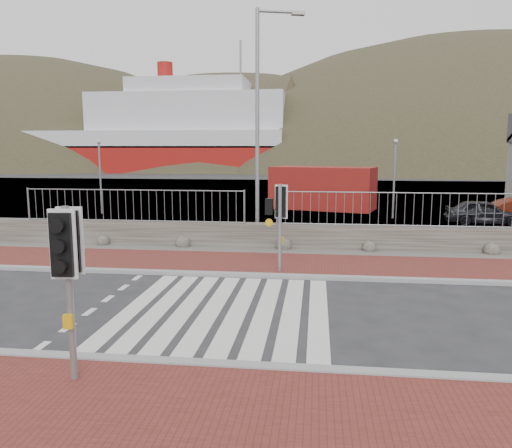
# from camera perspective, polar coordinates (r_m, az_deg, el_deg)

# --- Properties ---
(ground) EXTENTS (220.00, 220.00, 0.00)m
(ground) POSITION_cam_1_polar(r_m,az_deg,el_deg) (11.50, -3.54, -9.81)
(ground) COLOR #28282B
(ground) RESTS_ON ground
(sidewalk_near) EXTENTS (40.00, 4.00, 0.08)m
(sidewalk_near) POSITION_cam_1_polar(r_m,az_deg,el_deg) (7.05, -11.54, -22.19)
(sidewalk_near) COLOR maroon
(sidewalk_near) RESTS_ON ground
(sidewalk_far) EXTENTS (40.00, 3.00, 0.08)m
(sidewalk_far) POSITION_cam_1_polar(r_m,az_deg,el_deg) (15.77, -0.56, -4.54)
(sidewalk_far) COLOR maroon
(sidewalk_far) RESTS_ON ground
(kerb_near) EXTENTS (40.00, 0.25, 0.12)m
(kerb_near) POSITION_cam_1_polar(r_m,az_deg,el_deg) (8.75, -7.25, -15.62)
(kerb_near) COLOR gray
(kerb_near) RESTS_ON ground
(kerb_far) EXTENTS (40.00, 0.25, 0.12)m
(kerb_far) POSITION_cam_1_polar(r_m,az_deg,el_deg) (14.32, -1.35, -5.86)
(kerb_far) COLOR gray
(kerb_far) RESTS_ON ground
(zebra_crossing) EXTENTS (4.62, 5.60, 0.01)m
(zebra_crossing) POSITION_cam_1_polar(r_m,az_deg,el_deg) (11.50, -3.54, -9.78)
(zebra_crossing) COLOR silver
(zebra_crossing) RESTS_ON ground
(gravel_strip) EXTENTS (40.00, 1.50, 0.06)m
(gravel_strip) POSITION_cam_1_polar(r_m,az_deg,el_deg) (17.71, 0.29, -3.11)
(gravel_strip) COLOR #59544C
(gravel_strip) RESTS_ON ground
(stone_wall) EXTENTS (40.00, 0.60, 0.90)m
(stone_wall) POSITION_cam_1_polar(r_m,az_deg,el_deg) (18.41, 0.58, -1.33)
(stone_wall) COLOR #47413B
(stone_wall) RESTS_ON ground
(railing) EXTENTS (18.07, 0.07, 1.22)m
(railing) POSITION_cam_1_polar(r_m,az_deg,el_deg) (18.08, 0.54, 2.87)
(railing) COLOR gray
(railing) RESTS_ON stone_wall
(quay) EXTENTS (120.00, 40.00, 0.50)m
(quay) POSITION_cam_1_polar(r_m,az_deg,el_deg) (38.85, 3.97, 3.24)
(quay) COLOR #4C4C4F
(quay) RESTS_ON ground
(water) EXTENTS (220.00, 50.00, 0.05)m
(water) POSITION_cam_1_polar(r_m,az_deg,el_deg) (73.74, 5.43, 5.76)
(water) COLOR #3F4C54
(water) RESTS_ON ground
(ferry) EXTENTS (50.00, 16.00, 20.00)m
(ferry) POSITION_cam_1_polar(r_m,az_deg,el_deg) (83.04, -11.93, 9.63)
(ferry) COLOR maroon
(ferry) RESTS_ON ground
(hills_backdrop) EXTENTS (254.00, 90.00, 100.00)m
(hills_backdrop) POSITION_cam_1_polar(r_m,az_deg,el_deg) (102.28, 9.44, -6.62)
(hills_backdrop) COLOR #32331F
(hills_backdrop) RESTS_ON ground
(traffic_signal_near) EXTENTS (0.42, 0.27, 2.79)m
(traffic_signal_near) POSITION_cam_1_polar(r_m,az_deg,el_deg) (8.04, -20.72, -3.61)
(traffic_signal_near) COLOR gray
(traffic_signal_near) RESTS_ON ground
(traffic_signal_far) EXTENTS (0.64, 0.31, 2.62)m
(traffic_signal_far) POSITION_cam_1_polar(r_m,az_deg,el_deg) (14.37, 2.62, 1.69)
(traffic_signal_far) COLOR gray
(traffic_signal_far) RESTS_ON ground
(streetlight) EXTENTS (1.80, 0.68, 8.66)m
(streetlight) POSITION_cam_1_polar(r_m,az_deg,el_deg) (19.02, 0.60, 12.37)
(streetlight) COLOR gray
(streetlight) RESTS_ON ground
(shipping_container) EXTENTS (6.57, 4.18, 2.54)m
(shipping_container) POSITION_cam_1_polar(r_m,az_deg,el_deg) (30.49, 7.62, 4.10)
(shipping_container) COLOR #9C2411
(shipping_container) RESTS_ON ground
(car_a) EXTENTS (3.61, 1.64, 1.20)m
(car_a) POSITION_cam_1_polar(r_m,az_deg,el_deg) (26.41, 24.58, 1.25)
(car_a) COLOR black
(car_a) RESTS_ON ground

